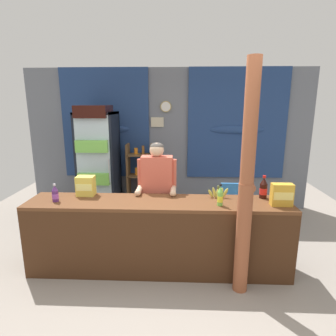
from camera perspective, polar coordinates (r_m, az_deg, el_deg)
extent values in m
plane|color=gray|center=(4.31, -0.83, -15.35)|extent=(7.18, 7.18, 0.00)
cube|color=slate|center=(5.45, 0.08, 5.64)|extent=(5.39, 0.12, 2.68)
cube|color=navy|center=(5.51, -12.56, 8.78)|extent=(1.65, 0.04, 2.04)
ellipsoid|color=navy|center=(5.50, -12.56, 7.71)|extent=(0.91, 0.10, 0.16)
cube|color=navy|center=(5.43, 13.86, 8.66)|extent=(1.83, 0.04, 2.04)
ellipsoid|color=navy|center=(5.42, 13.84, 7.57)|extent=(1.01, 0.10, 0.16)
cylinder|color=tan|center=(5.33, -0.45, 12.38)|extent=(0.21, 0.03, 0.21)
cylinder|color=white|center=(5.32, -0.45, 12.38)|extent=(0.17, 0.01, 0.17)
cube|color=beige|center=(5.35, -2.18, 9.31)|extent=(0.24, 0.02, 0.18)
cube|color=brown|center=(3.40, -1.98, -7.07)|extent=(3.17, 0.57, 0.04)
cube|color=#432715|center=(3.35, -2.27, -15.88)|extent=(3.17, 0.04, 0.86)
cube|color=#432715|center=(4.00, -25.11, -12.16)|extent=(0.08, 0.51, 0.86)
cube|color=#432715|center=(3.80, 22.67, -13.26)|extent=(0.08, 0.51, 0.86)
cylinder|color=#995133|center=(3.23, 14.96, -13.72)|extent=(0.16, 0.16, 1.25)
cylinder|color=#995133|center=(2.89, 16.43, 8.89)|extent=(0.14, 0.14, 1.25)
ellipsoid|color=#995133|center=(3.03, 16.90, -4.05)|extent=(0.06, 0.05, 0.08)
cube|color=black|center=(5.43, -12.93, 1.10)|extent=(0.65, 0.04, 1.90)
cube|color=black|center=(5.24, -17.01, 0.41)|extent=(0.04, 0.65, 1.90)
cube|color=black|center=(5.07, -10.51, 0.36)|extent=(0.04, 0.65, 1.90)
cube|color=black|center=(5.03, -14.40, 10.79)|extent=(0.65, 0.65, 0.04)
cube|color=black|center=(5.42, -13.28, -9.06)|extent=(0.65, 0.65, 0.08)
cube|color=silver|center=(4.84, -14.86, 0.14)|extent=(0.59, 0.02, 1.74)
cylinder|color=#B7B7BC|center=(4.75, -11.89, -0.56)|extent=(0.02, 0.02, 0.40)
cube|color=silver|center=(5.21, -13.66, -2.30)|extent=(0.57, 0.57, 0.02)
cube|color=#75C64C|center=(5.06, -14.14, -1.50)|extent=(0.53, 0.53, 0.20)
cube|color=silver|center=(5.09, -14.00, 3.68)|extent=(0.57, 0.57, 0.02)
cube|color=#75C64C|center=(4.95, -14.49, 4.68)|extent=(0.53, 0.53, 0.20)
cube|color=silver|center=(5.03, -14.35, 9.88)|extent=(0.57, 0.57, 0.02)
cube|color=black|center=(4.90, -14.87, 11.06)|extent=(0.53, 0.53, 0.20)
cube|color=brown|center=(5.31, -8.02, -2.21)|extent=(0.04, 0.28, 1.32)
cube|color=brown|center=(5.25, -3.29, -2.28)|extent=(0.04, 0.28, 1.32)
cube|color=brown|center=(5.17, -5.78, 2.70)|extent=(0.44, 0.28, 0.02)
cylinder|color=orange|center=(5.17, -6.53, 3.44)|extent=(0.07, 0.07, 0.11)
cylinder|color=brown|center=(5.15, -5.08, 3.69)|extent=(0.05, 0.05, 0.16)
cube|color=brown|center=(5.26, -5.69, -1.55)|extent=(0.44, 0.28, 0.02)
cylinder|color=orange|center=(5.25, -6.42, -0.68)|extent=(0.06, 0.06, 0.14)
cylinder|color=orange|center=(5.23, -4.99, -0.71)|extent=(0.06, 0.06, 0.14)
cube|color=brown|center=(5.37, -5.59, -5.65)|extent=(0.44, 0.28, 0.02)
cylinder|color=black|center=(5.35, -6.31, -4.72)|extent=(0.06, 0.06, 0.16)
cylinder|color=#75C64C|center=(5.34, -4.90, -4.88)|extent=(0.06, 0.06, 0.13)
cube|color=#3884D6|center=(4.70, 12.77, -7.28)|extent=(0.45, 0.45, 0.04)
cube|color=#3884D6|center=(4.44, 13.33, -5.51)|extent=(0.42, 0.05, 0.40)
cylinder|color=#3884D6|center=(4.99, 14.47, -8.87)|extent=(0.04, 0.04, 0.44)
cylinder|color=#3884D6|center=(4.93, 10.08, -8.92)|extent=(0.04, 0.04, 0.44)
cylinder|color=#3884D6|center=(4.65, 15.36, -10.61)|extent=(0.04, 0.04, 0.44)
cylinder|color=#3884D6|center=(4.58, 10.63, -10.70)|extent=(0.04, 0.04, 0.44)
cube|color=#3884D6|center=(4.70, 15.26, -5.88)|extent=(0.05, 0.40, 0.03)
cube|color=#3884D6|center=(4.63, 10.40, -5.90)|extent=(0.05, 0.40, 0.03)
cylinder|color=#28282D|center=(4.01, -3.45, -11.14)|extent=(0.11, 0.11, 0.81)
cylinder|color=#28282D|center=(4.00, -0.89, -11.20)|extent=(0.11, 0.11, 0.81)
cube|color=#D15B47|center=(3.78, -2.26, -1.71)|extent=(0.42, 0.20, 0.55)
sphere|color=#DBB28E|center=(3.70, -2.31, 3.70)|extent=(0.19, 0.19, 0.19)
ellipsoid|color=#4C4742|center=(3.70, -2.30, 4.38)|extent=(0.18, 0.18, 0.10)
cylinder|color=#D15B47|center=(3.79, -5.64, -1.01)|extent=(0.08, 0.08, 0.38)
cylinder|color=#DBB28E|center=(3.70, -5.89, -4.45)|extent=(0.07, 0.26, 0.07)
sphere|color=#DBB28E|center=(3.58, -6.19, -5.08)|extent=(0.08, 0.08, 0.08)
cylinder|color=#D15B47|center=(3.76, 1.14, -1.09)|extent=(0.08, 0.08, 0.38)
cylinder|color=#DBB28E|center=(3.66, 1.07, -4.56)|extent=(0.07, 0.26, 0.07)
sphere|color=#DBB28E|center=(3.54, 1.02, -5.20)|extent=(0.08, 0.08, 0.08)
cylinder|color=black|center=(3.67, 18.80, -4.46)|extent=(0.09, 0.09, 0.18)
cone|color=black|center=(3.63, 18.95, -2.51)|extent=(0.09, 0.09, 0.08)
cylinder|color=red|center=(3.62, 19.02, -1.68)|extent=(0.04, 0.04, 0.03)
cylinder|color=red|center=(3.67, 18.80, -4.46)|extent=(0.09, 0.09, 0.08)
cylinder|color=#56286B|center=(3.62, -21.94, -5.30)|extent=(0.07, 0.07, 0.14)
cone|color=#56286B|center=(3.59, -22.07, -3.81)|extent=(0.07, 0.07, 0.06)
cylinder|color=silver|center=(3.58, -22.13, -3.17)|extent=(0.03, 0.03, 0.02)
cylinder|color=purple|center=(3.62, -21.94, -5.30)|extent=(0.07, 0.07, 0.06)
cylinder|color=#75C64C|center=(3.29, 10.54, -6.18)|extent=(0.06, 0.06, 0.16)
cone|color=#75C64C|center=(3.25, 10.63, -4.26)|extent=(0.06, 0.06, 0.07)
cylinder|color=black|center=(3.24, 10.66, -3.44)|extent=(0.03, 0.03, 0.03)
cylinder|color=yellow|center=(3.29, 10.54, -6.18)|extent=(0.07, 0.07, 0.07)
cube|color=gold|center=(3.47, 22.13, -5.05)|extent=(0.24, 0.11, 0.26)
cube|color=#FFE26D|center=(3.42, 22.45, -5.36)|extent=(0.22, 0.00, 0.09)
cube|color=#EAD14C|center=(3.72, -16.38, -3.49)|extent=(0.22, 0.15, 0.25)
cube|color=#FFFF8C|center=(3.64, -16.77, -3.84)|extent=(0.20, 0.00, 0.09)
ellipsoid|color=#CCC14C|center=(3.54, 8.68, -5.15)|extent=(0.09, 0.03, 0.12)
ellipsoid|color=#CCC14C|center=(3.54, 9.41, -4.97)|extent=(0.08, 0.03, 0.15)
ellipsoid|color=#CCC14C|center=(3.54, 10.13, -5.18)|extent=(0.05, 0.05, 0.13)
ellipsoid|color=#CCC14C|center=(3.56, 10.79, -4.97)|extent=(0.07, 0.03, 0.14)
ellipsoid|color=#CCC14C|center=(3.56, 11.53, -5.01)|extent=(0.10, 0.03, 0.14)
cylinder|color=olive|center=(3.52, 10.16, -3.97)|extent=(0.02, 0.02, 0.05)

